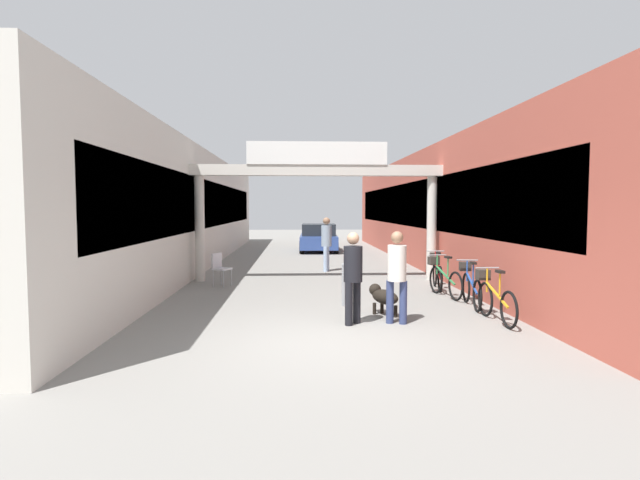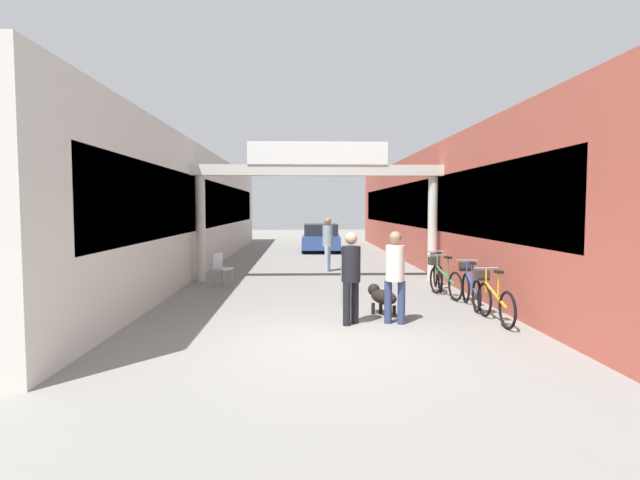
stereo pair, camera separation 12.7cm
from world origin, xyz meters
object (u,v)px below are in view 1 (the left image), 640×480
(pedestrian_companion, at_px, (397,271))
(parked_car_blue, at_px, (319,238))
(pedestrian_with_dog, at_px, (353,272))
(bicycle_orange_nearest, at_px, (494,298))
(bicycle_red_farthest, at_px, (437,272))
(bollard_post_metal, at_px, (344,284))
(cafe_chair_aluminium_nearer, at_px, (220,266))
(bicycle_blue_second, at_px, (470,286))
(bicycle_green_third, at_px, (443,278))
(pedestrian_carrying_crate, at_px, (326,240))
(dog_on_leash, at_px, (383,296))

(pedestrian_companion, height_order, parked_car_blue, pedestrian_companion)
(pedestrian_with_dog, relative_size, parked_car_blue, 0.41)
(bicycle_orange_nearest, bearing_deg, bicycle_red_farthest, 90.38)
(bollard_post_metal, bearing_deg, bicycle_red_farthest, 39.48)
(cafe_chair_aluminium_nearer, bearing_deg, parked_car_blue, 73.78)
(bicycle_orange_nearest, height_order, bicycle_red_farthest, same)
(pedestrian_with_dog, bearing_deg, bicycle_blue_second, 29.88)
(bicycle_orange_nearest, relative_size, bicycle_green_third, 1.01)
(bicycle_green_third, xyz_separation_m, parked_car_blue, (-2.42, 12.56, 0.21))
(bollard_post_metal, distance_m, parked_car_blue, 13.63)
(bicycle_green_third, height_order, cafe_chair_aluminium_nearer, bicycle_green_third)
(cafe_chair_aluminium_nearer, relative_size, parked_car_blue, 0.22)
(bollard_post_metal, bearing_deg, bicycle_orange_nearest, -30.04)
(bicycle_blue_second, xyz_separation_m, parked_car_blue, (-2.65, 13.77, 0.21))
(pedestrian_companion, xyz_separation_m, parked_car_blue, (-0.74, 15.30, -0.32))
(bicycle_orange_nearest, height_order, cafe_chair_aluminium_nearer, bicycle_orange_nearest)
(pedestrian_carrying_crate, xyz_separation_m, dog_on_leash, (0.71, -6.81, -0.66))
(parked_car_blue, bearing_deg, cafe_chair_aluminium_nearer, -106.22)
(bicycle_orange_nearest, xyz_separation_m, bollard_post_metal, (-2.66, 1.54, 0.04))
(pedestrian_carrying_crate, bearing_deg, bicycle_blue_second, -65.47)
(pedestrian_with_dog, distance_m, parked_car_blue, 15.33)
(pedestrian_companion, height_order, bicycle_orange_nearest, pedestrian_companion)
(pedestrian_companion, relative_size, pedestrian_carrying_crate, 0.94)
(pedestrian_with_dog, bearing_deg, bicycle_red_farthest, 55.70)
(pedestrian_carrying_crate, distance_m, cafe_chair_aluminium_nearer, 4.31)
(bollard_post_metal, bearing_deg, pedestrian_companion, -64.38)
(pedestrian_companion, relative_size, bicycle_orange_nearest, 1.00)
(pedestrian_with_dog, height_order, pedestrian_carrying_crate, pedestrian_carrying_crate)
(bicycle_red_farthest, bearing_deg, bollard_post_metal, -140.52)
(bicycle_blue_second, distance_m, parked_car_blue, 14.02)
(pedestrian_carrying_crate, height_order, bicycle_green_third, pedestrian_carrying_crate)
(pedestrian_companion, bearing_deg, parked_car_blue, 92.78)
(pedestrian_carrying_crate, height_order, bicycle_orange_nearest, pedestrian_carrying_crate)
(parked_car_blue, bearing_deg, pedestrian_carrying_crate, -90.63)
(dog_on_leash, relative_size, bicycle_blue_second, 0.50)
(pedestrian_companion, bearing_deg, bicycle_red_farthest, 64.48)
(bicycle_blue_second, relative_size, cafe_chair_aluminium_nearer, 1.89)
(bicycle_green_third, xyz_separation_m, bicycle_red_farthest, (0.16, 1.09, 0.00))
(dog_on_leash, xyz_separation_m, bicycle_red_farthest, (1.96, 3.13, 0.06))
(dog_on_leash, distance_m, bicycle_red_farthest, 3.69)
(pedestrian_carrying_crate, bearing_deg, bollard_post_metal, -89.73)
(bicycle_green_third, bearing_deg, bicycle_orange_nearest, -86.03)
(pedestrian_companion, relative_size, bicycle_red_farthest, 1.00)
(pedestrian_companion, bearing_deg, pedestrian_with_dog, -178.56)
(parked_car_blue, bearing_deg, dog_on_leash, -87.57)
(bicycle_blue_second, relative_size, bollard_post_metal, 1.81)
(pedestrian_carrying_crate, relative_size, dog_on_leash, 2.14)
(pedestrian_companion, xyz_separation_m, bollard_post_metal, (-0.80, 1.67, -0.49))
(pedestrian_carrying_crate, distance_m, parked_car_blue, 7.79)
(pedestrian_companion, bearing_deg, dog_on_leash, 99.82)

